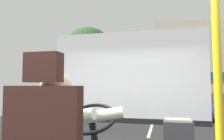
% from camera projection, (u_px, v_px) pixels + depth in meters
% --- Properties ---
extents(ground, '(18.00, 44.00, 0.06)m').
position_uv_depth(ground, '(152.00, 124.00, 10.25)').
color(ground, '#2D2D2D').
extents(handrail_pole, '(0.04, 0.04, 2.03)m').
position_uv_depth(handrail_pole, '(219.00, 96.00, 1.13)').
color(handrail_pole, yellow).
rests_on(handrail_pole, bus_floor).
extents(windshield_panel, '(2.50, 0.08, 1.48)m').
position_uv_depth(windshield_panel, '(127.00, 87.00, 3.43)').
color(windshield_panel, silver).
extents(street_tree, '(3.01, 3.01, 5.26)m').
position_uv_depth(street_tree, '(88.00, 53.00, 12.49)').
color(street_tree, '#4C3828').
rests_on(street_tree, ground).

